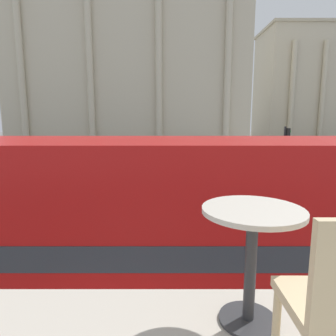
{
  "coord_description": "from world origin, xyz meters",
  "views": [
    {
      "loc": [
        0.73,
        -2.03,
        4.64
      ],
      "look_at": [
        0.81,
        15.97,
        1.62
      ],
      "focal_mm": 32.0,
      "sensor_mm": 36.0,
      "label": 1
    }
  ],
  "objects": [
    {
      "name": "double_decker_bus",
      "position": [
        0.45,
        3.62,
        2.34
      ],
      "size": [
        10.7,
        2.7,
        4.23
      ],
      "rotation": [
        0.0,
        0.0,
        0.05
      ],
      "color": "black",
      "rests_on": "ground_plane"
    },
    {
      "name": "pedestrian_blue",
      "position": [
        -2.66,
        30.86,
        1.02
      ],
      "size": [
        0.32,
        0.32,
        1.76
      ],
      "rotation": [
        0.0,
        0.0,
        2.56
      ],
      "color": "#282B33",
      "rests_on": "ground_plane"
    },
    {
      "name": "car_navy",
      "position": [
        9.6,
        21.83,
        0.7
      ],
      "size": [
        4.2,
        1.93,
        1.35
      ],
      "rotation": [
        0.0,
        0.0,
        3.53
      ],
      "color": "black",
      "rests_on": "ground_plane"
    },
    {
      "name": "car_white",
      "position": [
        -1.56,
        18.12,
        0.7
      ],
      "size": [
        4.2,
        1.93,
        1.35
      ],
      "rotation": [
        0.0,
        0.0,
        2.5
      ],
      "color": "black",
      "rests_on": "ground_plane"
    },
    {
      "name": "traffic_light_mid",
      "position": [
        7.86,
        16.11,
        2.68
      ],
      "size": [
        0.42,
        0.24,
        4.14
      ],
      "color": "black",
      "rests_on": "ground_plane"
    },
    {
      "name": "cafe_dining_table",
      "position": [
        1.23,
        -0.35,
        3.92
      ],
      "size": [
        0.6,
        0.6,
        0.73
      ],
      "color": "#2D2D30",
      "rests_on": "cafe_floor_slab"
    },
    {
      "name": "traffic_light_near",
      "position": [
        -4.44,
        10.51,
        2.33
      ],
      "size": [
        0.42,
        0.24,
        3.55
      ],
      "color": "black",
      "rests_on": "ground_plane"
    },
    {
      "name": "pedestrian_white",
      "position": [
        0.2,
        16.32,
        0.9
      ],
      "size": [
        0.32,
        0.32,
        1.58
      ],
      "rotation": [
        0.0,
        0.0,
        5.36
      ],
      "color": "#282B33",
      "rests_on": "ground_plane"
    },
    {
      "name": "plaza_building_left",
      "position": [
        -5.22,
        46.2,
        13.12
      ],
      "size": [
        35.85,
        12.12,
        26.23
      ],
      "color": "beige",
      "rests_on": "ground_plane"
    }
  ]
}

